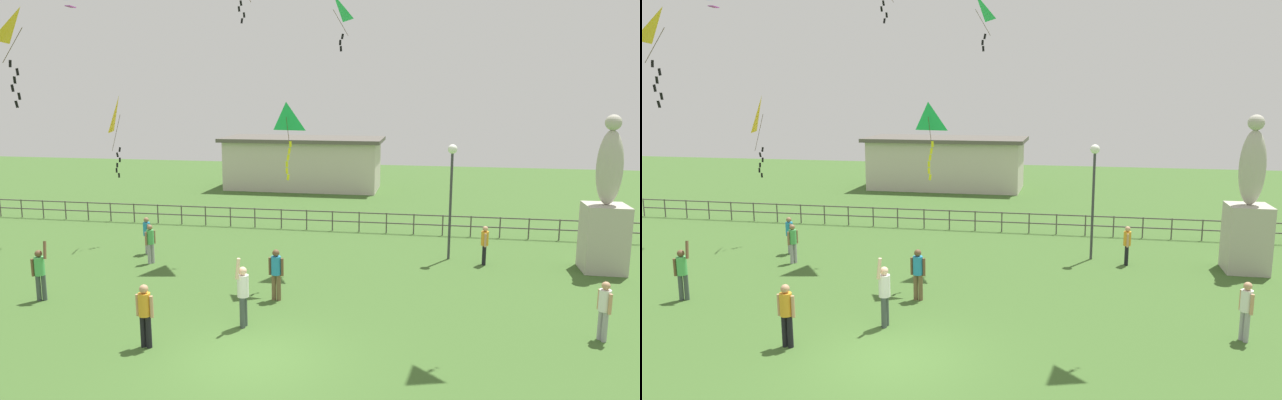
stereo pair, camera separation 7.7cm
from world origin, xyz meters
TOP-DOWN VIEW (x-y plane):
  - ground_plane at (0.00, 0.00)m, footprint 80.00×80.00m
  - statue_monument at (10.36, 9.53)m, footprint 1.46×1.46m
  - lamppost at (4.89, 10.08)m, footprint 0.36×0.36m
  - person_0 at (-0.54, 4.27)m, footprint 0.49×0.30m
  - person_1 at (8.71, 2.82)m, footprint 0.30×0.45m
  - person_2 at (-0.88, 1.98)m, footprint 0.32×0.53m
  - person_3 at (6.19, 9.51)m, footprint 0.28×0.45m
  - person_4 at (-2.91, 0.20)m, footprint 0.50×0.31m
  - person_5 at (-7.03, 8.58)m, footprint 0.35×0.34m
  - person_6 at (-7.78, 2.87)m, footprint 0.52×0.32m
  - person_7 at (-6.28, 7.36)m, footprint 0.28×0.41m
  - kite_1 at (0.43, 9.19)m, footprint 1.00×1.04m
  - kite_2 at (-6.96, 1.86)m, footprint 1.02×1.28m
  - kite_3 at (-8.80, 10.21)m, footprint 0.75×1.03m
  - kite_4 at (-0.56, 5.92)m, footprint 0.86×0.46m
  - waterfront_railing at (-0.34, 14.00)m, footprint 36.02×0.06m
  - pavilion_building at (-4.37, 26.00)m, footprint 10.58×4.59m

SIDE VIEW (x-z plane):
  - ground_plane at x=0.00m, z-range 0.00..0.00m
  - waterfront_railing at x=-0.34m, z-range 0.14..1.09m
  - person_3 at x=6.19m, z-range 0.11..1.61m
  - person_5 at x=-7.03m, z-range 0.11..1.62m
  - person_7 at x=-6.28m, z-range 0.11..1.62m
  - person_1 at x=8.71m, z-range 0.12..1.74m
  - person_0 at x=-0.54m, z-range 0.12..1.76m
  - person_6 at x=-7.78m, z-range 0.00..1.92m
  - person_4 at x=-2.91m, z-range 0.13..1.80m
  - person_2 at x=-0.88m, z-range 0.00..2.04m
  - pavilion_building at x=-4.37m, z-range 0.02..3.45m
  - statue_monument at x=10.36m, z-range -0.86..4.82m
  - lamppost at x=4.89m, z-range 1.01..5.51m
  - kite_3 at x=-8.80m, z-range 3.69..7.14m
  - kite_4 at x=-0.56m, z-range 4.24..6.82m
  - kite_2 at x=-6.96m, z-range 6.78..9.43m
  - kite_1 at x=0.43m, z-range 8.38..10.34m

